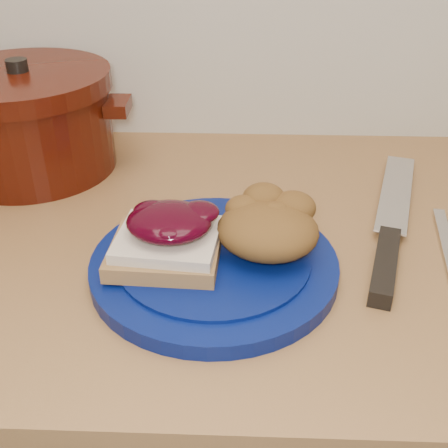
{
  "coord_description": "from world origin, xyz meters",
  "views": [
    {
      "loc": [
        0.02,
        0.92,
        1.27
      ],
      "look_at": [
        -0.0,
        1.43,
        0.95
      ],
      "focal_mm": 45.0,
      "sensor_mm": 36.0,
      "label": 1
    }
  ],
  "objects_px": {
    "butter_knife": "(448,249)",
    "dutch_oven": "(28,120)",
    "chef_knife": "(388,242)",
    "pepper_grinder": "(3,122)",
    "plate": "(214,265)"
  },
  "relations": [
    {
      "from": "chef_knife",
      "to": "dutch_oven",
      "type": "distance_m",
      "value": 0.52
    },
    {
      "from": "chef_knife",
      "to": "pepper_grinder",
      "type": "distance_m",
      "value": 0.56
    },
    {
      "from": "butter_knife",
      "to": "dutch_oven",
      "type": "distance_m",
      "value": 0.59
    },
    {
      "from": "butter_knife",
      "to": "dutch_oven",
      "type": "bearing_deg",
      "value": 78.57
    },
    {
      "from": "pepper_grinder",
      "to": "chef_knife",
      "type": "bearing_deg",
      "value": -21.22
    },
    {
      "from": "chef_knife",
      "to": "butter_knife",
      "type": "relative_size",
      "value": 1.89
    },
    {
      "from": "plate",
      "to": "dutch_oven",
      "type": "bearing_deg",
      "value": 137.99
    },
    {
      "from": "plate",
      "to": "dutch_oven",
      "type": "distance_m",
      "value": 0.38
    },
    {
      "from": "plate",
      "to": "butter_knife",
      "type": "relative_size",
      "value": 1.48
    },
    {
      "from": "plate",
      "to": "pepper_grinder",
      "type": "bearing_deg",
      "value": 141.49
    },
    {
      "from": "butter_knife",
      "to": "chef_knife",
      "type": "bearing_deg",
      "value": 96.82
    },
    {
      "from": "chef_knife",
      "to": "dutch_oven",
      "type": "relative_size",
      "value": 1.16
    },
    {
      "from": "pepper_grinder",
      "to": "butter_knife",
      "type": "bearing_deg",
      "value": -19.12
    },
    {
      "from": "dutch_oven",
      "to": "butter_knife",
      "type": "bearing_deg",
      "value": -20.36
    },
    {
      "from": "chef_knife",
      "to": "dutch_oven",
      "type": "bearing_deg",
      "value": 83.52
    }
  ]
}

